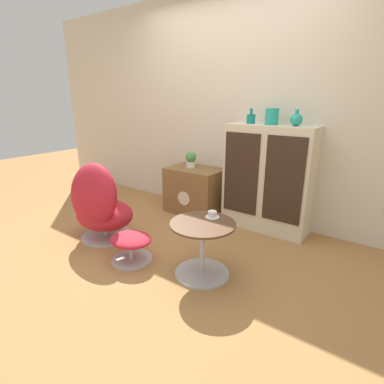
# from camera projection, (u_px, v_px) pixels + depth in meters

# --- Properties ---
(ground_plane) EXTENTS (12.00, 12.00, 0.00)m
(ground_plane) POSITION_uv_depth(u_px,v_px,m) (155.00, 255.00, 2.82)
(ground_plane) COLOR #A87542
(wall_back) EXTENTS (6.40, 0.06, 2.60)m
(wall_back) POSITION_uv_depth(u_px,v_px,m) (233.00, 108.00, 3.52)
(wall_back) COLOR beige
(wall_back) RESTS_ON ground_plane
(sideboard) EXTENTS (0.93, 0.38, 1.15)m
(sideboard) POSITION_uv_depth(u_px,v_px,m) (268.00, 179.00, 3.25)
(sideboard) COLOR beige
(sideboard) RESTS_ON ground_plane
(tv_console) EXTENTS (0.69, 0.48, 0.57)m
(tv_console) POSITION_uv_depth(u_px,v_px,m) (195.00, 190.00, 3.82)
(tv_console) COLOR brown
(tv_console) RESTS_ON ground_plane
(egg_chair) EXTENTS (0.64, 0.59, 0.84)m
(egg_chair) POSITION_uv_depth(u_px,v_px,m) (99.00, 206.00, 3.04)
(egg_chair) COLOR #B7B7BC
(egg_chair) RESTS_ON ground_plane
(ottoman) EXTENTS (0.40, 0.37, 0.25)m
(ottoman) POSITION_uv_depth(u_px,v_px,m) (131.00, 243.00, 2.69)
(ottoman) COLOR #B7B7BC
(ottoman) RESTS_ON ground_plane
(coffee_table) EXTENTS (0.53, 0.53, 0.47)m
(coffee_table) POSITION_uv_depth(u_px,v_px,m) (202.00, 247.00, 2.44)
(coffee_table) COLOR #B7B7BC
(coffee_table) RESTS_ON ground_plane
(vase_leftmost) EXTENTS (0.09, 0.09, 0.16)m
(vase_leftmost) POSITION_uv_depth(u_px,v_px,m) (251.00, 118.00, 3.20)
(vase_leftmost) COLOR #147A75
(vase_leftmost) RESTS_ON sideboard
(vase_inner_left) EXTENTS (0.14, 0.14, 0.16)m
(vase_inner_left) POSITION_uv_depth(u_px,v_px,m) (272.00, 116.00, 3.06)
(vase_inner_left) COLOR teal
(vase_inner_left) RESTS_ON sideboard
(vase_inner_right) EXTENTS (0.12, 0.12, 0.16)m
(vase_inner_right) POSITION_uv_depth(u_px,v_px,m) (296.00, 119.00, 2.92)
(vase_inner_right) COLOR teal
(vase_inner_right) RESTS_ON sideboard
(potted_plant) EXTENTS (0.13, 0.13, 0.20)m
(potted_plant) POSITION_uv_depth(u_px,v_px,m) (191.00, 159.00, 3.74)
(potted_plant) COLOR silver
(potted_plant) RESTS_ON tv_console
(teacup) EXTENTS (0.12, 0.12, 0.05)m
(teacup) POSITION_uv_depth(u_px,v_px,m) (212.00, 215.00, 2.48)
(teacup) COLOR white
(teacup) RESTS_ON coffee_table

